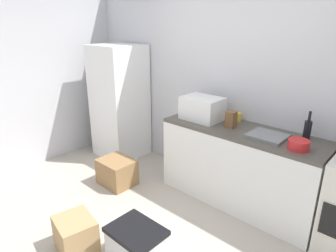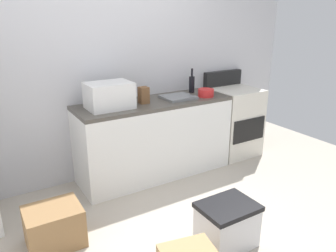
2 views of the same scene
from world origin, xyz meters
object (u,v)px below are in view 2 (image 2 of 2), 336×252
(wine_bottle, at_px, (192,84))
(cardboard_box_large, at_px, (54,226))
(microwave, at_px, (109,95))
(storage_bin, at_px, (227,224))
(mixing_bowl, at_px, (206,93))
(stove_oven, at_px, (233,120))
(knife_block, at_px, (144,95))
(coffee_mug, at_px, (131,95))

(wine_bottle, xyz_separation_m, cardboard_box_large, (-1.97, -0.84, -0.84))
(wine_bottle, bearing_deg, microwave, -172.53)
(microwave, height_order, cardboard_box_large, microwave)
(wine_bottle, bearing_deg, storage_bin, -115.27)
(mixing_bowl, distance_m, cardboard_box_large, 2.21)
(storage_bin, bearing_deg, microwave, 105.57)
(stove_oven, xyz_separation_m, knife_block, (-1.36, -0.03, 0.52))
(stove_oven, xyz_separation_m, mixing_bowl, (-0.58, -0.13, 0.48))
(storage_bin, bearing_deg, cardboard_box_large, 148.37)
(knife_block, xyz_separation_m, storage_bin, (0.00, -1.43, -0.80))
(knife_block, height_order, mixing_bowl, knife_block)
(mixing_bowl, xyz_separation_m, storage_bin, (-0.77, -1.33, -0.75))
(wine_bottle, xyz_separation_m, storage_bin, (-0.75, -1.59, -0.82))
(stove_oven, xyz_separation_m, cardboard_box_large, (-2.57, -0.71, -0.30))
(coffee_mug, distance_m, mixing_bowl, 0.89)
(stove_oven, distance_m, microwave, 1.85)
(microwave, relative_size, knife_block, 2.56)
(cardboard_box_large, bearing_deg, coffee_mug, 38.22)
(microwave, height_order, coffee_mug, microwave)
(mixing_bowl, xyz_separation_m, cardboard_box_large, (-1.99, -0.58, -0.78))
(wine_bottle, relative_size, storage_bin, 0.65)
(stove_oven, distance_m, mixing_bowl, 0.77)
(mixing_bowl, bearing_deg, stove_oven, 12.88)
(storage_bin, bearing_deg, wine_bottle, 64.73)
(stove_oven, height_order, wine_bottle, wine_bottle)
(knife_block, bearing_deg, mixing_bowl, -7.94)
(microwave, xyz_separation_m, storage_bin, (0.40, -1.44, -0.84))
(stove_oven, height_order, mixing_bowl, stove_oven)
(wine_bottle, bearing_deg, mixing_bowl, -85.62)
(microwave, bearing_deg, knife_block, -0.94)
(microwave, bearing_deg, storage_bin, -74.43)
(coffee_mug, bearing_deg, wine_bottle, -5.37)
(stove_oven, distance_m, cardboard_box_large, 2.68)
(mixing_bowl, bearing_deg, storage_bin, -120.20)
(mixing_bowl, relative_size, cardboard_box_large, 0.43)
(cardboard_box_large, bearing_deg, stove_oven, 15.48)
(microwave, distance_m, coffee_mug, 0.43)
(coffee_mug, bearing_deg, stove_oven, -8.39)
(coffee_mug, relative_size, storage_bin, 0.22)
(knife_block, height_order, cardboard_box_large, knife_block)
(coffee_mug, height_order, cardboard_box_large, coffee_mug)
(knife_block, bearing_deg, stove_oven, 1.07)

